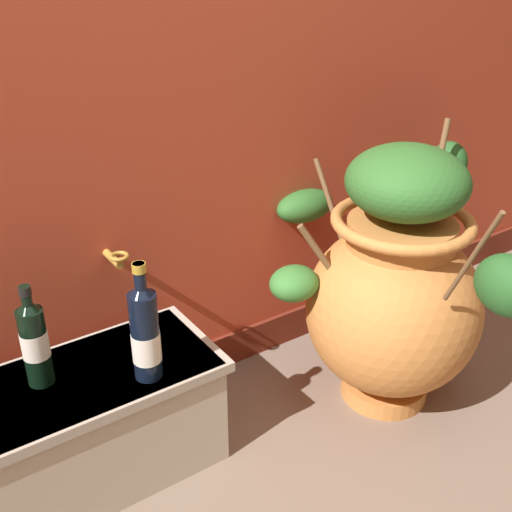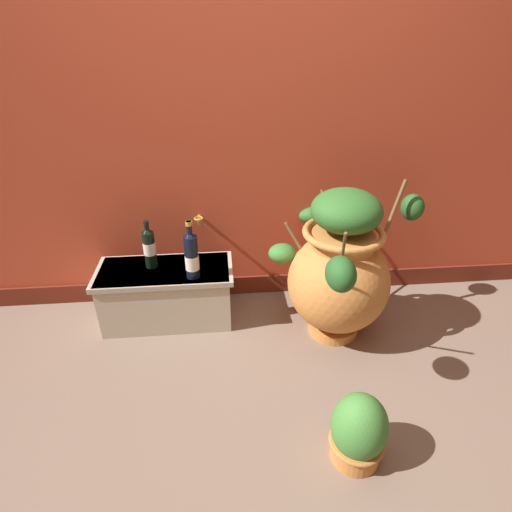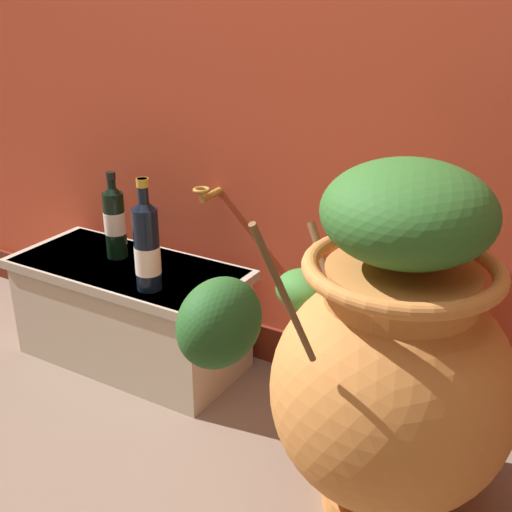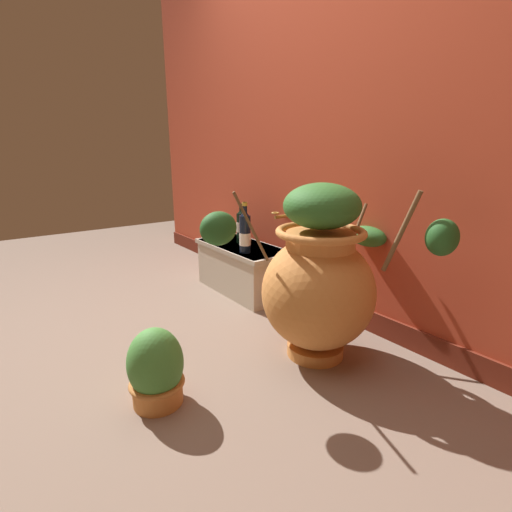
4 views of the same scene
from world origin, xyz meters
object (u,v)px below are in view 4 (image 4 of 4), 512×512
at_px(terracotta_urn, 319,277).
at_px(wine_bottle_middle, 241,225).
at_px(wine_bottle_left, 245,232).
at_px(potted_shrub, 156,370).

xyz_separation_m(terracotta_urn, wine_bottle_middle, (-1.05, 0.25, 0.06)).
height_order(terracotta_urn, wine_bottle_middle, terracotta_urn).
distance_m(wine_bottle_left, wine_bottle_middle, 0.28).
height_order(terracotta_urn, potted_shrub, terracotta_urn).
bearing_deg(potted_shrub, wine_bottle_middle, 131.23).
xyz_separation_m(wine_bottle_left, wine_bottle_middle, (-0.25, 0.14, -0.01)).
bearing_deg(wine_bottle_middle, wine_bottle_left, -29.08).
height_order(wine_bottle_middle, potted_shrub, wine_bottle_middle).
relative_size(wine_bottle_left, wine_bottle_middle, 1.17).
bearing_deg(wine_bottle_middle, terracotta_urn, -13.54).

